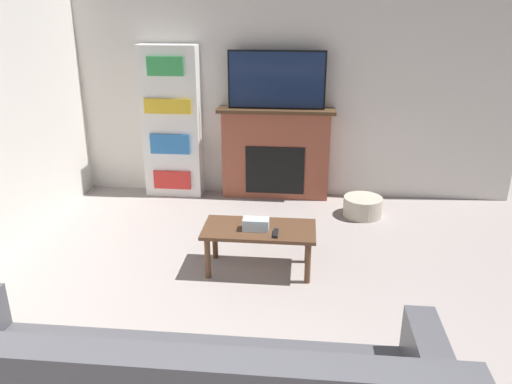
{
  "coord_description": "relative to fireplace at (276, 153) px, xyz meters",
  "views": [
    {
      "loc": [
        0.37,
        -1.14,
        2.2
      ],
      "look_at": [
        -0.02,
        2.79,
        0.7
      ],
      "focal_mm": 35.0,
      "sensor_mm": 36.0,
      "label": 1
    }
  ],
  "objects": [
    {
      "name": "remote_control",
      "position": [
        0.12,
        -1.91,
        -0.13
      ],
      "size": [
        0.04,
        0.15,
        0.02
      ],
      "color": "black",
      "rests_on": "coffee_table"
    },
    {
      "name": "bookshelf",
      "position": [
        -1.22,
        -0.02,
        0.34
      ],
      "size": [
        0.67,
        0.29,
        1.77
      ],
      "color": "white",
      "rests_on": "ground_plane"
    },
    {
      "name": "tv",
      "position": [
        0.0,
        -0.02,
        0.85
      ],
      "size": [
        1.09,
        0.03,
        0.65
      ],
      "color": "black",
      "rests_on": "fireplace"
    },
    {
      "name": "storage_basket",
      "position": [
        0.99,
        -0.5,
        -0.43
      ],
      "size": [
        0.42,
        0.42,
        0.21
      ],
      "color": "#BCB29E",
      "rests_on": "ground_plane"
    },
    {
      "name": "coffee_table",
      "position": [
        -0.03,
        -1.79,
        -0.2
      ],
      "size": [
        0.96,
        0.47,
        0.4
      ],
      "color": "brown",
      "rests_on": "ground_plane"
    },
    {
      "name": "wall_back",
      "position": [
        -0.04,
        0.14,
        0.81
      ],
      "size": [
        5.58,
        0.06,
        2.7
      ],
      "color": "silver",
      "rests_on": "ground_plane"
    },
    {
      "name": "tissue_box",
      "position": [
        -0.05,
        -1.83,
        -0.09
      ],
      "size": [
        0.22,
        0.12,
        0.1
      ],
      "color": "silver",
      "rests_on": "coffee_table"
    },
    {
      "name": "fireplace",
      "position": [
        0.0,
        0.0,
        0.0
      ],
      "size": [
        1.35,
        0.28,
        1.07
      ],
      "color": "brown",
      "rests_on": "ground_plane"
    }
  ]
}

